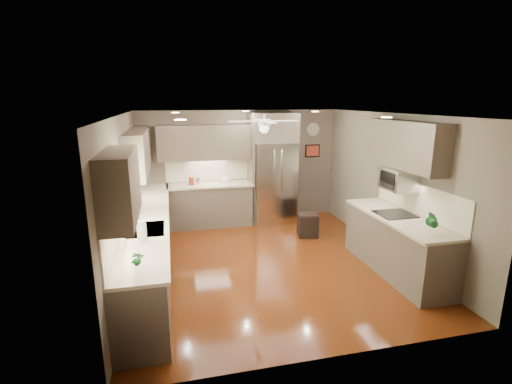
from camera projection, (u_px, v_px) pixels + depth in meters
name	position (u px, v px, depth m)	size (l,w,h in m)	color
floor	(268.00, 262.00, 6.38)	(5.00, 5.00, 0.00)	#462209
ceiling	(269.00, 114.00, 5.78)	(5.00, 5.00, 0.00)	white
wall_back	(240.00, 166.00, 8.44)	(4.50, 4.50, 0.00)	#63584B
wall_front	(333.00, 251.00, 3.72)	(4.50, 4.50, 0.00)	#63584B
wall_left	(124.00, 200.00, 5.58)	(5.00, 5.00, 0.00)	#63584B
wall_right	(390.00, 185.00, 6.58)	(5.00, 5.00, 0.00)	#63584B
canister_a	(191.00, 181.00, 7.95)	(0.11, 0.11, 0.18)	maroon
canister_b	(198.00, 181.00, 8.03)	(0.09, 0.09, 0.14)	silver
soap_bottle	(137.00, 216.00, 5.55)	(0.08, 0.09, 0.19)	white
potted_plant_left	(137.00, 259.00, 3.95)	(0.14, 0.10, 0.27)	#185722
potted_plant_right	(433.00, 221.00, 5.06)	(0.19, 0.16, 0.35)	#185722
bowl	(226.00, 182.00, 8.14)	(0.23, 0.23, 0.06)	beige
left_run	(149.00, 243.00, 5.97)	(0.65, 4.70, 1.45)	brown
back_run	(210.00, 204.00, 8.19)	(1.85, 0.65, 1.45)	brown
uppers	(217.00, 150.00, 6.43)	(4.50, 4.70, 0.95)	brown
window	(121.00, 188.00, 5.04)	(0.05, 1.12, 0.92)	#BFF2B2
sink	(146.00, 231.00, 5.26)	(0.50, 0.70, 0.32)	silver
refrigerator	(273.00, 170.00, 8.29)	(1.06, 0.75, 2.45)	silver
right_run	(397.00, 243.00, 5.94)	(0.70, 2.20, 1.45)	brown
microwave	(399.00, 179.00, 5.96)	(0.43, 0.55, 0.34)	silver
ceiling_fan	(264.00, 124.00, 6.10)	(1.18, 1.18, 0.32)	white
recessed_lights	(260.00, 114.00, 6.15)	(2.84, 3.14, 0.01)	white
wall_clock	(313.00, 129.00, 8.62)	(0.30, 0.03, 0.30)	white
framed_print	(312.00, 151.00, 8.74)	(0.36, 0.03, 0.30)	black
stool	(308.00, 225.00, 7.57)	(0.45, 0.45, 0.47)	black
paper_towel	(142.00, 231.00, 4.75)	(0.12, 0.12, 0.30)	white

